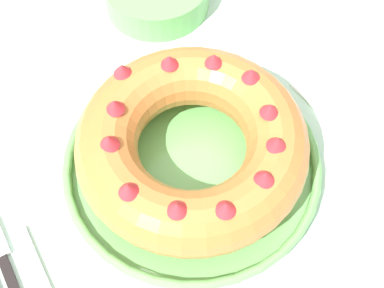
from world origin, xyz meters
TOP-DOWN VIEW (x-y plane):
  - dining_table at (0.00, 0.00)m, footprint 1.55×1.28m
  - serving_dish at (0.01, 0.03)m, footprint 0.34×0.34m
  - bundt_cake at (0.01, 0.03)m, footprint 0.30×0.30m
  - fork at (-0.25, 0.01)m, footprint 0.02×0.19m
  - napkin at (0.29, 0.05)m, footprint 0.15×0.12m

SIDE VIEW (x-z plane):
  - dining_table at x=0.00m, z-range 0.31..1.08m
  - napkin at x=0.29m, z-range 0.77..0.77m
  - fork at x=-0.25m, z-range 0.77..0.77m
  - serving_dish at x=0.01m, z-range 0.77..0.79m
  - bundt_cake at x=0.01m, z-range 0.79..0.88m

